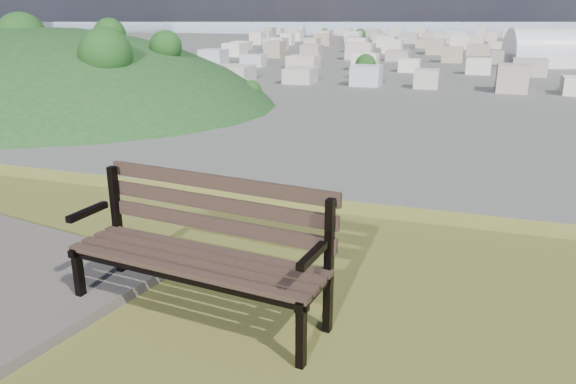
% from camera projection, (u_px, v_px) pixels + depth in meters
% --- Properties ---
extents(park_bench, '(1.89, 0.80, 0.96)m').
position_uv_depth(park_bench, '(203.00, 241.00, 3.85)').
color(park_bench, '#3B2A22').
rests_on(park_bench, hilltop_mesa).
extents(arena, '(58.57, 36.17, 23.01)m').
position_uv_depth(arena, '(568.00, 55.00, 262.94)').
color(arena, silver).
rests_on(arena, ground).
extents(green_wooded_hill, '(167.42, 133.93, 83.71)m').
position_uv_depth(green_wooded_hill, '(38.00, 101.00, 167.67)').
color(green_wooded_hill, '#153A18').
rests_on(green_wooded_hill, ground).
extents(city_blocks, '(395.00, 361.00, 7.00)m').
position_uv_depth(city_blocks, '(477.00, 44.00, 364.53)').
color(city_blocks, beige).
rests_on(city_blocks, ground).
extents(city_trees, '(406.52, 387.20, 9.98)m').
position_uv_depth(city_trees, '(425.00, 49.00, 303.98)').
color(city_trees, '#2D2116').
rests_on(city_trees, ground).
extents(bay_water, '(2400.00, 700.00, 0.12)m').
position_uv_depth(bay_water, '(480.00, 25.00, 821.20)').
color(bay_water, '#93A4BB').
rests_on(bay_water, ground).
extents(far_hills, '(2050.00, 340.00, 60.00)m').
position_uv_depth(far_hills, '(454.00, 7.00, 1284.51)').
color(far_hills, '#9EB0C4').
rests_on(far_hills, ground).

